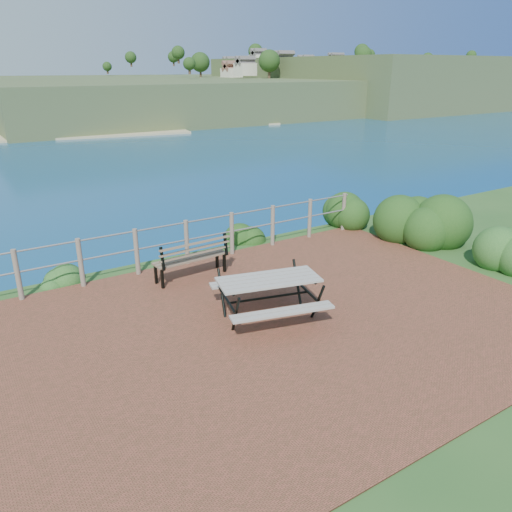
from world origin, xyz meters
The scene contains 10 objects.
ground centered at (0.00, 0.00, 0.00)m, with size 10.00×7.00×0.12m, color brown.
safety_railing centered at (0.00, 3.35, 0.57)m, with size 9.40×0.10×1.00m.
distant_bay centered at (173.07, 202.61, -1.52)m, with size 290.00×232.36×24.00m.
picnic_table centered at (0.09, 0.24, 0.47)m, with size 1.86×1.47×0.73m.
park_bench centered at (-0.28, 2.57, 0.58)m, with size 1.59×0.48×0.89m.
shrub_right_front centered at (5.44, 1.63, 0.00)m, with size 1.58×1.58×2.24m, color #174114.
shrub_right_back centered at (5.86, -0.71, 0.00)m, with size 1.22×1.22×1.74m, color #1F501E.
shrub_right_edge centered at (4.94, 3.67, 0.00)m, with size 1.11×1.11×1.58m, color #174114.
shrub_lip_west centered at (-2.70, 3.97, 0.00)m, with size 0.78×0.78×0.53m, color #1F501E.
shrub_lip_east centered at (1.87, 4.09, 0.00)m, with size 0.88×0.88×0.67m, color #174114.
Camera 1 is at (-4.31, -6.24, 4.13)m, focal length 35.00 mm.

